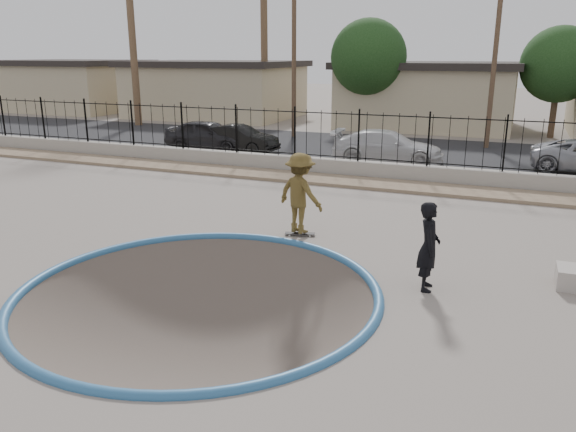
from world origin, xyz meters
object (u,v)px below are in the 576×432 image
(skater, at_px, (300,197))
(skateboard, at_px, (300,234))
(car_a, at_px, (208,135))
(car_c, at_px, (387,147))
(car_b, at_px, (239,139))
(videographer, at_px, (429,246))

(skater, relative_size, skateboard, 2.59)
(car_a, bearing_deg, car_c, -91.94)
(car_b, distance_m, car_c, 6.91)
(skateboard, xyz_separation_m, car_a, (-8.62, 10.40, 0.68))
(skater, height_order, skateboard, skater)
(skateboard, xyz_separation_m, car_c, (-0.12, 10.40, 0.64))
(skateboard, height_order, car_c, car_c)
(videographer, bearing_deg, car_c, 7.24)
(car_c, bearing_deg, car_a, 86.01)
(skater, distance_m, videographer, 4.09)
(skateboard, distance_m, videographer, 4.17)
(skater, distance_m, car_a, 13.51)
(skater, distance_m, car_c, 10.41)
(skateboard, height_order, car_a, car_a)
(videographer, bearing_deg, skateboard, 49.27)
(car_a, xyz_separation_m, car_c, (8.50, 0.00, -0.04))
(car_b, bearing_deg, skater, -142.67)
(skateboard, bearing_deg, skater, 73.45)
(videographer, height_order, car_c, videographer)
(videographer, relative_size, car_c, 0.38)
(car_a, bearing_deg, skater, -142.28)
(skateboard, bearing_deg, car_b, 107.51)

